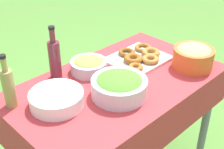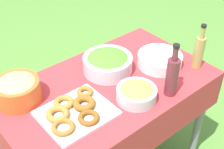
# 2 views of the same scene
# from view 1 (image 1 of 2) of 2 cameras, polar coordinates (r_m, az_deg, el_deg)

# --- Properties ---
(picnic_table) EXTENTS (1.21, 0.71, 0.77)m
(picnic_table) POSITION_cam_1_polar(r_m,az_deg,el_deg) (1.79, 0.94, -4.49)
(picnic_table) COLOR #B73338
(picnic_table) RESTS_ON ground_plane
(salad_bowl) EXTENTS (0.29, 0.29, 0.11)m
(salad_bowl) POSITION_cam_1_polar(r_m,az_deg,el_deg) (1.58, 1.34, -2.05)
(salad_bowl) COLOR silver
(salad_bowl) RESTS_ON picnic_table
(pasta_bowl) EXTENTS (0.24, 0.24, 0.14)m
(pasta_bowl) POSITION_cam_1_polar(r_m,az_deg,el_deg) (1.88, 14.63, 3.30)
(pasta_bowl) COLOR #E05B28
(pasta_bowl) RESTS_ON picnic_table
(donut_platter) EXTENTS (0.35, 0.30, 0.05)m
(donut_platter) POSITION_cam_1_polar(r_m,az_deg,el_deg) (1.93, 5.02, 3.17)
(donut_platter) COLOR silver
(donut_platter) RESTS_ON picnic_table
(plate_stack) EXTENTS (0.27, 0.27, 0.07)m
(plate_stack) POSITION_cam_1_polar(r_m,az_deg,el_deg) (1.55, -10.09, -4.41)
(plate_stack) COLOR white
(plate_stack) RESTS_ON picnic_table
(olive_oil_bottle) EXTENTS (0.06, 0.06, 0.28)m
(olive_oil_bottle) POSITION_cam_1_polar(r_m,az_deg,el_deg) (1.56, -18.40, -2.13)
(olive_oil_bottle) COLOR #998E4C
(olive_oil_bottle) RESTS_ON picnic_table
(wine_bottle) EXTENTS (0.07, 0.07, 0.31)m
(wine_bottle) POSITION_cam_1_polar(r_m,az_deg,el_deg) (1.73, -10.45, 2.97)
(wine_bottle) COLOR maroon
(wine_bottle) RESTS_ON picnic_table
(olive_bowl) EXTENTS (0.21, 0.21, 0.09)m
(olive_bowl) POSITION_cam_1_polar(r_m,az_deg,el_deg) (1.80, -4.27, 1.76)
(olive_bowl) COLOR #B2B7BC
(olive_bowl) RESTS_ON picnic_table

